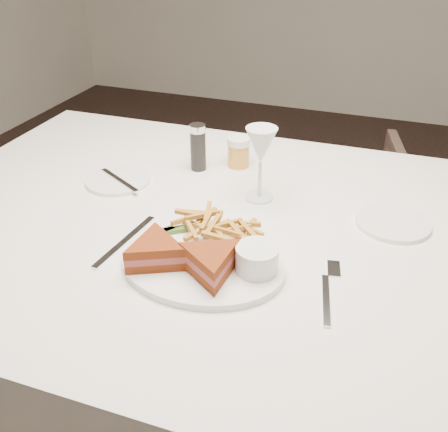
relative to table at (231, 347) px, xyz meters
name	(u,v)px	position (x,y,z in m)	size (l,w,h in m)	color
ground	(330,361)	(0.23, 0.39, -0.38)	(5.00, 5.00, 0.00)	black
table	(231,347)	(0.00, 0.00, 0.00)	(1.52, 1.01, 0.75)	silver
chair_far	(325,204)	(0.09, 0.94, -0.07)	(0.59, 0.55, 0.60)	#503C31
table_setting	(218,223)	(-0.01, -0.06, 0.41)	(0.82, 0.65, 0.18)	white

